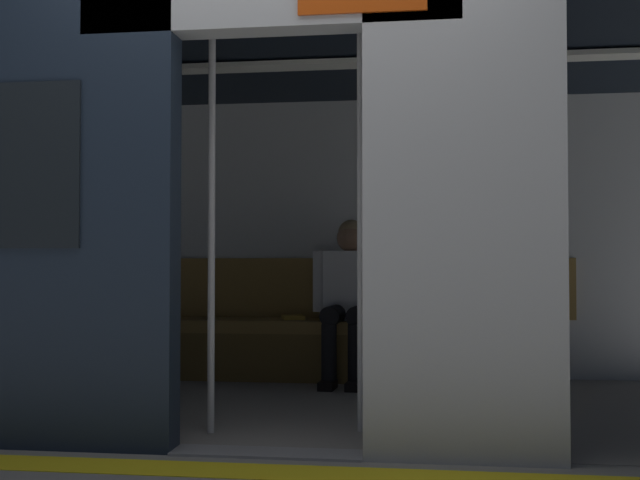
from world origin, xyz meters
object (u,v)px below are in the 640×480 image
train_car (301,160)px  handbag (399,309)px  bench_seat (331,334)px  book (293,317)px  grab_pole_door (212,226)px  person_seated (349,290)px  grab_pole_far (361,226)px

train_car → handbag: size_ratio=24.62×
train_car → bench_seat: 1.54m
book → grab_pole_door: grab_pole_door is taller
train_car → person_seated: (-0.19, -0.99, -0.80)m
train_car → person_seated: train_car is taller
handbag → book: size_ratio=1.18×
handbag → train_car: bearing=63.7°
grab_pole_far → bench_seat: bearing=-77.9°
handbag → grab_pole_door: grab_pole_door is taller
handbag → grab_pole_far: (0.12, 1.76, 0.51)m
train_car → grab_pole_far: (-0.42, 0.67, -0.43)m
bench_seat → grab_pole_door: size_ratio=1.20×
person_seated → bench_seat: bearing=-20.4°
handbag → bench_seat: bearing=5.3°
train_car → grab_pole_door: bearing=68.4°
book → grab_pole_door: bearing=70.7°
grab_pole_door → grab_pole_far: same height
person_seated → grab_pole_far: 1.72m
train_car → bench_seat: bearing=-92.6°
bench_seat → book: 0.32m
grab_pole_door → bench_seat: bearing=-101.2°
handbag → grab_pole_far: size_ratio=0.13×
handbag → book: bearing=-2.6°
grab_pole_far → person_seated: bearing=-82.3°
person_seated → grab_pole_door: size_ratio=0.56×
bench_seat → train_car: bearing=87.4°
grab_pole_far → grab_pole_door: bearing=10.6°
train_car → handbag: 1.54m
grab_pole_far → train_car: bearing=-58.2°
book → grab_pole_far: bearing=93.1°
bench_seat → handbag: size_ratio=9.57×
person_seated → book: bearing=-17.2°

